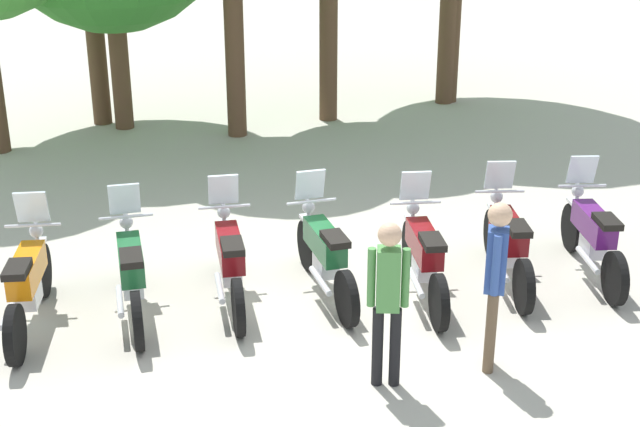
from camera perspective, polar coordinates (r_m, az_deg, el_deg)
name	(u,v)px	position (r m, az deg, el deg)	size (l,w,h in m)	color
ground_plane	(328,300)	(10.37, 0.54, -5.63)	(80.00, 80.00, 0.00)	#BCB7A8
motorcycle_0	(28,283)	(10.12, -18.47, -4.29)	(0.62, 2.19, 1.37)	black
motorcycle_1	(131,272)	(10.08, -12.17, -3.73)	(0.62, 2.19, 1.37)	black
motorcycle_2	(230,260)	(10.19, -5.88, -3.03)	(0.62, 2.19, 1.37)	black
motorcycle_3	(325,253)	(10.31, 0.30, -2.61)	(0.62, 2.19, 1.37)	black
motorcycle_4	(424,256)	(10.33, 6.75, -2.73)	(0.62, 2.19, 1.37)	black
motorcycle_5	(507,242)	(10.86, 12.10, -1.83)	(0.69, 2.18, 1.37)	black
motorcycle_6	(593,235)	(11.33, 17.31, -1.36)	(0.68, 2.18, 1.37)	black
person_0	(495,273)	(8.73, 11.34, -3.81)	(0.31, 0.40, 1.79)	brown
person_1	(388,292)	(8.33, 4.45, -5.14)	(0.41, 0.27, 1.71)	black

